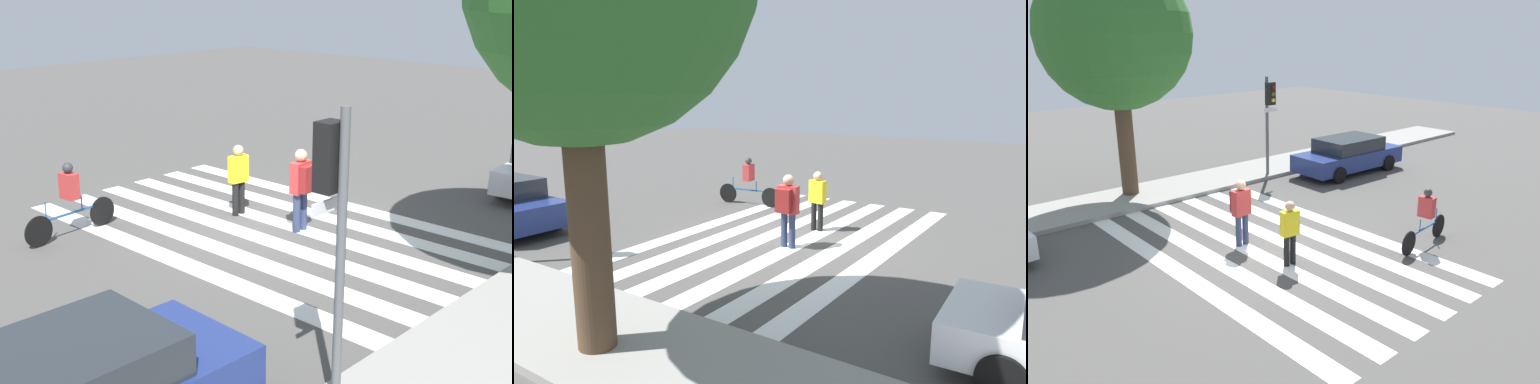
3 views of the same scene
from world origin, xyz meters
The scene contains 6 objects.
ground_plane centered at (0.00, 0.00, 0.00)m, with size 60.00×60.00×0.00m, color #4C4947.
sidewalk_curb centered at (0.00, 6.25, 0.07)m, with size 36.00×2.50×0.14m.
crosswalk_stripes centered at (0.00, 0.00, 0.00)m, with size 5.60×10.00×0.01m.
pedestrian_adult_blue_shirt centered at (-0.43, 0.72, 1.06)m, with size 0.52×0.44×1.82m.
pedestrian_child_with_backpack centered at (-0.29, -1.07, 0.93)m, with size 0.48×0.26×1.65m.
cyclist_near_curb centered at (3.16, -2.62, 0.86)m, with size 2.31×0.42×1.61m.
Camera 2 is at (-6.58, 10.73, 3.76)m, focal length 35.00 mm.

